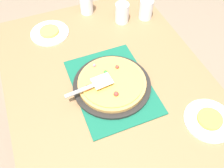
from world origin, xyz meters
TOP-DOWN VIEW (x-y plane):
  - ground_plane at (0.00, 0.00)m, footprint 8.00×8.00m
  - dining_table at (0.00, 0.00)m, footprint 1.40×1.00m
  - placemat at (0.00, 0.00)m, footprint 0.48×0.36m
  - pizza_pan at (0.00, 0.00)m, footprint 0.38×0.38m
  - pizza at (0.00, 0.00)m, footprint 0.33×0.33m
  - plate_near_left at (0.49, 0.19)m, footprint 0.22×0.22m
  - plate_far_right at (-0.34, -0.33)m, footprint 0.22×0.22m
  - served_slice_left at (0.49, 0.19)m, footprint 0.11×0.11m
  - served_slice_right at (-0.34, -0.33)m, footprint 0.11×0.11m
  - cup_near at (0.44, -0.24)m, footprint 0.08×0.08m
  - cup_far at (0.42, -0.39)m, footprint 0.08×0.08m
  - cup_corner at (0.60, -0.07)m, footprint 0.08×0.08m
  - pizza_server at (-0.01, 0.10)m, footprint 0.08×0.23m

SIDE VIEW (x-z plane):
  - ground_plane at x=0.00m, z-range 0.00..0.00m
  - dining_table at x=0.00m, z-range 0.27..1.02m
  - placemat at x=0.00m, z-range 0.75..0.76m
  - plate_near_left at x=0.49m, z-range 0.75..0.76m
  - plate_far_right at x=-0.34m, z-range 0.75..0.76m
  - pizza_pan at x=0.00m, z-range 0.76..0.77m
  - served_slice_left at x=0.49m, z-range 0.76..0.78m
  - served_slice_right at x=-0.34m, z-range 0.76..0.78m
  - pizza at x=0.00m, z-range 0.76..0.81m
  - cup_near at x=0.44m, z-range 0.75..0.87m
  - cup_far at x=0.42m, z-range 0.75..0.87m
  - cup_corner at x=0.60m, z-range 0.75..0.87m
  - pizza_server at x=-0.01m, z-range 0.81..0.82m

